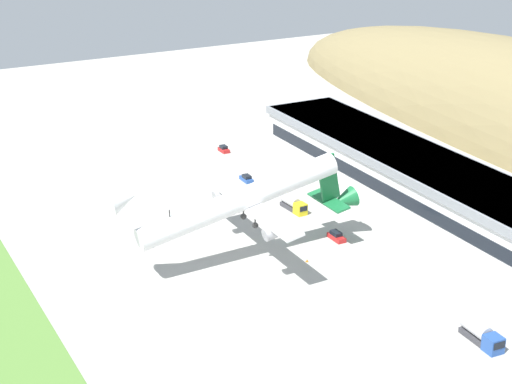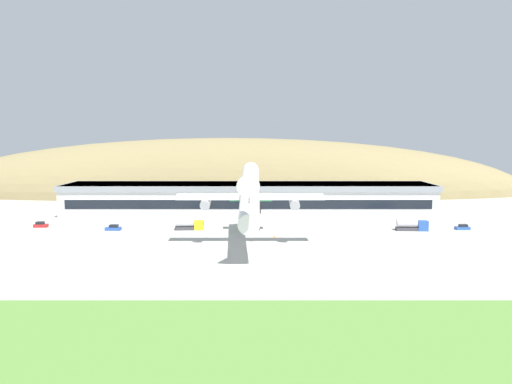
{
  "view_description": "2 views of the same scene",
  "coord_description": "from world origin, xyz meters",
  "px_view_note": "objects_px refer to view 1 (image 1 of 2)",
  "views": [
    {
      "loc": [
        140.19,
        -63.6,
        71.17
      ],
      "look_at": [
        11.25,
        4.89,
        13.27
      ],
      "focal_mm": 60.0,
      "sensor_mm": 36.0,
      "label": 1
    },
    {
      "loc": [
        12.92,
        -110.28,
        24.93
      ],
      "look_at": [
        13.02,
        -0.53,
        12.84
      ],
      "focal_mm": 35.0,
      "sensor_mm": 36.0,
      "label": 2
    }
  ],
  "objects_px": {
    "service_car_0": "(246,179)",
    "service_car_1": "(224,149)",
    "service_car_2": "(336,236)",
    "traffic_cone_0": "(307,260)",
    "fuel_truck": "(293,204)",
    "box_truck": "(481,334)",
    "cargo_airplane": "(245,200)",
    "terminal_building": "(441,188)"
  },
  "relations": [
    {
      "from": "service_car_0",
      "to": "service_car_1",
      "type": "bearing_deg",
      "value": 167.97
    },
    {
      "from": "service_car_2",
      "to": "traffic_cone_0",
      "type": "xyz_separation_m",
      "value": [
        5.79,
        -10.24,
        -0.42
      ]
    },
    {
      "from": "fuel_truck",
      "to": "box_truck",
      "type": "height_order",
      "value": "box_truck"
    },
    {
      "from": "service_car_0",
      "to": "box_truck",
      "type": "distance_m",
      "value": 80.14
    },
    {
      "from": "cargo_airplane",
      "to": "traffic_cone_0",
      "type": "distance_m",
      "value": 16.64
    },
    {
      "from": "fuel_truck",
      "to": "service_car_1",
      "type": "bearing_deg",
      "value": 174.8
    },
    {
      "from": "fuel_truck",
      "to": "box_truck",
      "type": "bearing_deg",
      "value": -1.05
    },
    {
      "from": "service_car_1",
      "to": "service_car_2",
      "type": "height_order",
      "value": "service_car_2"
    },
    {
      "from": "cargo_airplane",
      "to": "traffic_cone_0",
      "type": "bearing_deg",
      "value": 59.13
    },
    {
      "from": "terminal_building",
      "to": "traffic_cone_0",
      "type": "xyz_separation_m",
      "value": [
        6.91,
        -36.93,
        -5.43
      ]
    },
    {
      "from": "terminal_building",
      "to": "box_truck",
      "type": "bearing_deg",
      "value": -32.23
    },
    {
      "from": "cargo_airplane",
      "to": "service_car_0",
      "type": "distance_m",
      "value": 43.38
    },
    {
      "from": "terminal_building",
      "to": "service_car_0",
      "type": "distance_m",
      "value": 45.63
    },
    {
      "from": "service_car_2",
      "to": "traffic_cone_0",
      "type": "height_order",
      "value": "service_car_2"
    },
    {
      "from": "service_car_0",
      "to": "fuel_truck",
      "type": "distance_m",
      "value": 20.33
    },
    {
      "from": "service_car_1",
      "to": "traffic_cone_0",
      "type": "bearing_deg",
      "value": -12.28
    },
    {
      "from": "fuel_truck",
      "to": "traffic_cone_0",
      "type": "relative_size",
      "value": 13.46
    },
    {
      "from": "service_car_0",
      "to": "service_car_2",
      "type": "height_order",
      "value": "service_car_2"
    },
    {
      "from": "service_car_0",
      "to": "cargo_airplane",
      "type": "bearing_deg",
      "value": -27.72
    },
    {
      "from": "service_car_2",
      "to": "box_truck",
      "type": "height_order",
      "value": "box_truck"
    },
    {
      "from": "terminal_building",
      "to": "box_truck",
      "type": "xyz_separation_m",
      "value": [
        44.05,
        -27.77,
        -4.16
      ]
    },
    {
      "from": "box_truck",
      "to": "service_car_0",
      "type": "bearing_deg",
      "value": 179.78
    },
    {
      "from": "cargo_airplane",
      "to": "box_truck",
      "type": "xyz_separation_m",
      "value": [
        43.11,
        19.14,
        -10.61
      ]
    },
    {
      "from": "service_car_1",
      "to": "traffic_cone_0",
      "type": "height_order",
      "value": "service_car_1"
    },
    {
      "from": "traffic_cone_0",
      "to": "cargo_airplane",
      "type": "bearing_deg",
      "value": -120.87
    },
    {
      "from": "service_car_2",
      "to": "fuel_truck",
      "type": "relative_size",
      "value": 0.56
    },
    {
      "from": "service_car_1",
      "to": "terminal_building",
      "type": "bearing_deg",
      "value": 21.65
    },
    {
      "from": "cargo_airplane",
      "to": "traffic_cone_0",
      "type": "xyz_separation_m",
      "value": [
        5.97,
        9.99,
        -11.89
      ]
    },
    {
      "from": "box_truck",
      "to": "cargo_airplane",
      "type": "bearing_deg",
      "value": -156.05
    },
    {
      "from": "service_car_2",
      "to": "box_truck",
      "type": "relative_size",
      "value": 0.52
    },
    {
      "from": "service_car_2",
      "to": "traffic_cone_0",
      "type": "relative_size",
      "value": 7.55
    },
    {
      "from": "service_car_0",
      "to": "service_car_1",
      "type": "relative_size",
      "value": 1.14
    },
    {
      "from": "cargo_airplane",
      "to": "service_car_2",
      "type": "xyz_separation_m",
      "value": [
        0.18,
        20.23,
        -11.47
      ]
    },
    {
      "from": "fuel_truck",
      "to": "traffic_cone_0",
      "type": "height_order",
      "value": "fuel_truck"
    },
    {
      "from": "cargo_airplane",
      "to": "service_car_0",
      "type": "bearing_deg",
      "value": 152.28
    },
    {
      "from": "terminal_building",
      "to": "cargo_airplane",
      "type": "distance_m",
      "value": 47.37
    },
    {
      "from": "fuel_truck",
      "to": "service_car_2",
      "type": "bearing_deg",
      "value": -0.01
    },
    {
      "from": "service_car_1",
      "to": "traffic_cone_0",
      "type": "relative_size",
      "value": 6.27
    },
    {
      "from": "service_car_0",
      "to": "service_car_2",
      "type": "distance_m",
      "value": 37.21
    },
    {
      "from": "service_car_0",
      "to": "traffic_cone_0",
      "type": "relative_size",
      "value": 7.13
    },
    {
      "from": "cargo_airplane",
      "to": "fuel_truck",
      "type": "bearing_deg",
      "value": 129.56
    },
    {
      "from": "terminal_building",
      "to": "service_car_1",
      "type": "xyz_separation_m",
      "value": [
        -57.64,
        -22.87,
        -5.05
      ]
    }
  ]
}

